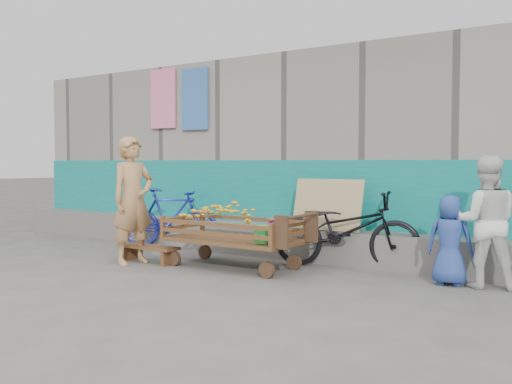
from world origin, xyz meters
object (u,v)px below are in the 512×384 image
Objects in this scene: vendor_man at (133,200)px; bicycle_blue at (170,218)px; child at (450,240)px; bicycle_dark at (346,230)px; woman at (485,222)px; bench at (149,250)px; banana_cart at (231,225)px.

vendor_man is 1.44m from bicycle_blue.
child is 0.53× the size of bicycle_dark.
woman is at bearing -114.96° from bicycle_blue.
child reaches higher than bicycle_dark.
woman is (4.16, 0.93, 0.55)m from bench.
bicycle_blue reaches higher than bench.
banana_cart is at bearing 108.85° from bicycle_dark.
vendor_man is at bearing 104.08° from bicycle_dark.
child is 4.44m from bicycle_blue.
bicycle_dark is (-1.74, 0.18, -0.22)m from woman.
bicycle_dark is (1.26, 0.78, -0.05)m from banana_cart.
vendor_man reaches higher than bench.
bicycle_dark is 3.04m from bicycle_blue.
vendor_man reaches higher than banana_cart.
vendor_man is (-1.26, -0.51, 0.30)m from banana_cart.
bicycle_dark is (2.52, 1.29, -0.36)m from vendor_man.
woman reaches higher than bicycle_blue.
banana_cart is 1.48m from bicycle_dark.
bicycle_dark is at bearing 31.94° from banana_cart.
vendor_man is 2.86m from bicycle_dark.
bicycle_blue is at bearing 76.91° from bicycle_dark.
banana_cart is 2.70m from child.
child reaches higher than bench.
vendor_man reaches higher than woman.
child is (2.65, 0.51, -0.05)m from banana_cart.
woman reaches higher than bench.
banana_cart is 1.26m from bench.
child is at bearing -116.38° from bicycle_blue.
bench is 0.54× the size of vendor_man.
bicycle_blue is at bearing 31.92° from vendor_man.
woman reaches higher than child.
banana_cart is at bearing 15.85° from bench.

